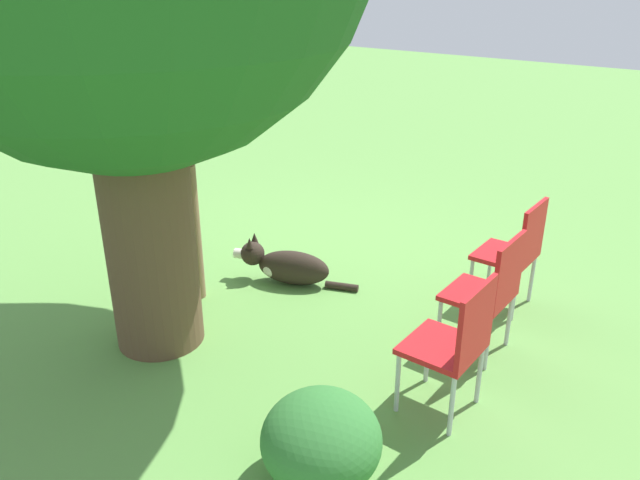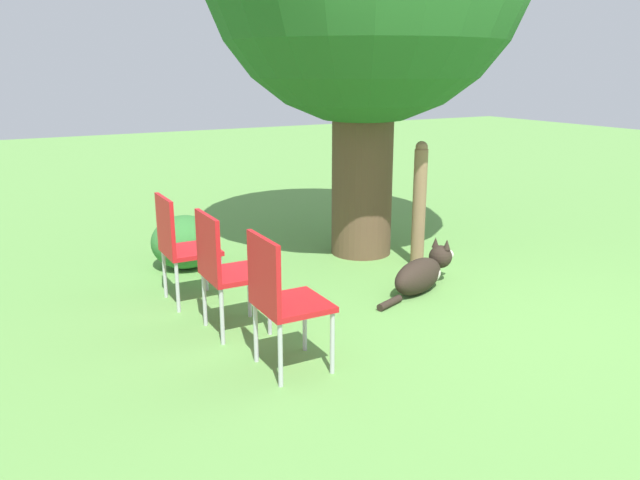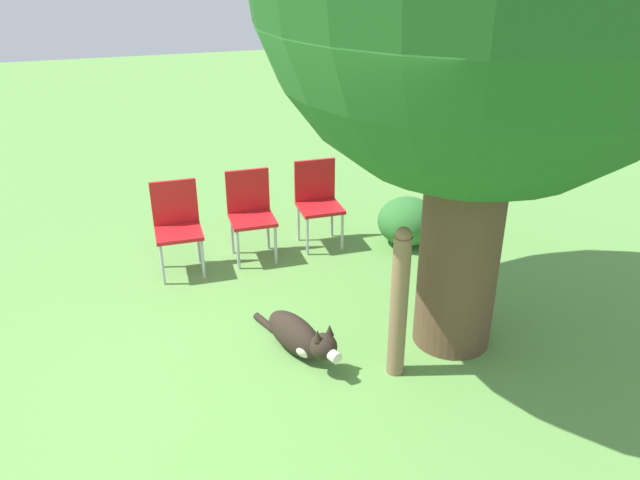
% 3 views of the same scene
% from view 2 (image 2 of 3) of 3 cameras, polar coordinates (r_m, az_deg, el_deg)
% --- Properties ---
extents(ground_plane, '(30.00, 30.00, 0.00)m').
position_cam_2_polar(ground_plane, '(5.58, 11.14, -4.50)').
color(ground_plane, '#609947').
extents(dog, '(1.06, 0.49, 0.41)m').
position_cam_2_polar(dog, '(5.48, 9.38, -2.98)').
color(dog, '#2D231C').
rests_on(dog, ground_plane).
extents(fence_post, '(0.13, 0.13, 1.21)m').
position_cam_2_polar(fence_post, '(6.10, 9.06, 3.31)').
color(fence_post, '#846647').
rests_on(fence_post, ground_plane).
extents(red_chair_0, '(0.43, 0.45, 0.90)m').
position_cam_2_polar(red_chair_0, '(3.89, -3.63, -4.99)').
color(red_chair_0, red).
rests_on(red_chair_0, ground_plane).
extents(red_chair_1, '(0.43, 0.45, 0.90)m').
position_cam_2_polar(red_chair_1, '(4.51, -8.79, -2.27)').
color(red_chair_1, red).
rests_on(red_chair_1, ground_plane).
extents(red_chair_2, '(0.43, 0.45, 0.90)m').
position_cam_2_polar(red_chair_2, '(5.15, -12.67, -0.21)').
color(red_chair_2, red).
rests_on(red_chair_2, ground_plane).
extents(low_shrub, '(0.64, 0.64, 0.51)m').
position_cam_2_polar(low_shrub, '(6.15, -12.26, -0.17)').
color(low_shrub, '#337533').
rests_on(low_shrub, ground_plane).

